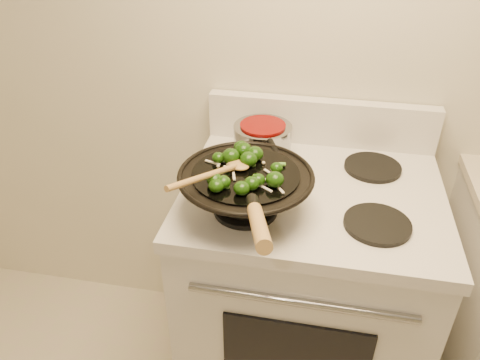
# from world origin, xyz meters

# --- Properties ---
(stove) EXTENTS (0.78, 0.67, 1.08)m
(stove) POSITION_xyz_m (-0.16, 1.17, 0.47)
(stove) COLOR silver
(stove) RESTS_ON ground
(wok) EXTENTS (0.37, 0.60, 0.23)m
(wok) POSITION_xyz_m (-0.34, 1.02, 1.00)
(wok) COLOR black
(wok) RESTS_ON stove
(stirfry) EXTENTS (0.24, 0.25, 0.04)m
(stirfry) POSITION_xyz_m (-0.35, 1.03, 1.06)
(stirfry) COLOR #153708
(stirfry) RESTS_ON wok
(wooden_spoon) EXTENTS (0.17, 0.27, 0.08)m
(wooden_spoon) POSITION_xyz_m (-0.40, 0.97, 1.07)
(wooden_spoon) COLOR #B08445
(wooden_spoon) RESTS_ON wok
(saucepan) EXTENTS (0.19, 0.29, 0.11)m
(saucepan) POSITION_xyz_m (-0.34, 1.32, 0.99)
(saucepan) COLOR gray
(saucepan) RESTS_ON stove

